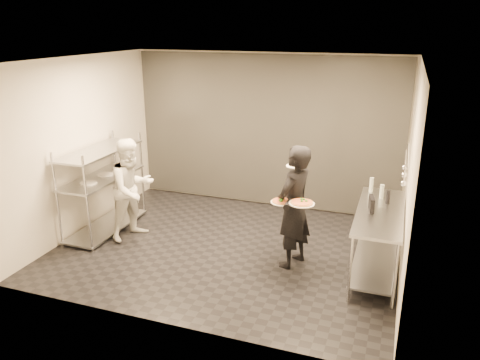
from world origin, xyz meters
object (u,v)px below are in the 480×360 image
(bottle_green, at_px, (371,185))
(bottle_clear, at_px, (382,191))
(prep_counter, at_px, (378,231))
(waiter, at_px, (294,207))
(pizza_plate_near, at_px, (282,201))
(chef, at_px, (132,189))
(bottle_dark, at_px, (388,197))
(salad_plate, at_px, (296,165))
(pos_monitor, at_px, (371,204))
(pass_rack, at_px, (103,185))
(pizza_plate_far, at_px, (302,203))

(bottle_green, height_order, bottle_clear, bottle_green)
(prep_counter, height_order, waiter, waiter)
(pizza_plate_near, bearing_deg, chef, 174.41)
(bottle_green, bearing_deg, bottle_clear, -55.77)
(waiter, distance_m, chef, 2.60)
(chef, bearing_deg, bottle_dark, -62.36)
(pizza_plate_near, relative_size, bottle_clear, 1.47)
(salad_plate, xyz_separation_m, bottle_dark, (1.26, 0.18, -0.39))
(prep_counter, height_order, pos_monitor, pos_monitor)
(prep_counter, xyz_separation_m, salad_plate, (-1.19, 0.11, 0.78))
(pos_monitor, bearing_deg, bottle_dark, 49.04)
(bottle_green, height_order, bottle_dark, bottle_green)
(pizza_plate_near, xyz_separation_m, pos_monitor, (1.14, 0.28, 0.01))
(prep_counter, xyz_separation_m, chef, (-3.73, -0.08, 0.18))
(bottle_green, bearing_deg, salad_plate, -148.88)
(chef, xyz_separation_m, bottle_green, (3.55, 0.80, 0.22))
(pass_rack, relative_size, bottle_clear, 7.99)
(chef, bearing_deg, bottle_green, -55.27)
(pizza_plate_far, height_order, bottle_green, bottle_green)
(chef, xyz_separation_m, pizza_plate_far, (2.75, -0.32, 0.24))
(pass_rack, xyz_separation_m, chef, (0.60, -0.08, 0.04))
(pizza_plate_far, bearing_deg, chef, 173.41)
(pass_rack, xyz_separation_m, prep_counter, (4.33, 0.00, -0.14))
(pizza_plate_far, bearing_deg, pos_monitor, 22.85)
(pass_rack, height_order, prep_counter, pass_rack)
(waiter, xyz_separation_m, salad_plate, (-0.06, 0.25, 0.53))
(prep_counter, relative_size, waiter, 1.03)
(bottle_green, bearing_deg, chef, -167.37)
(prep_counter, height_order, bottle_green, bottle_green)
(pass_rack, distance_m, pos_monitor, 4.22)
(pass_rack, relative_size, bottle_dark, 8.28)
(bottle_dark, bearing_deg, bottle_green, 120.70)
(pos_monitor, bearing_deg, salad_plate, 162.06)
(pizza_plate_far, xyz_separation_m, pos_monitor, (0.86, 0.36, -0.04))
(pos_monitor, xyz_separation_m, bottle_green, (-0.06, 0.75, 0.01))
(pizza_plate_far, relative_size, bottle_clear, 1.68)
(pizza_plate_near, xyz_separation_m, pizza_plate_far, (0.29, -0.08, 0.05))
(pass_rack, height_order, salad_plate, pass_rack)
(prep_counter, height_order, pizza_plate_far, pizza_plate_far)
(salad_plate, relative_size, bottle_clear, 1.31)
(salad_plate, bearing_deg, pos_monitor, -7.66)
(prep_counter, distance_m, bottle_clear, 0.62)
(prep_counter, xyz_separation_m, pizza_plate_far, (-0.98, -0.40, 0.42))
(bottle_clear, xyz_separation_m, bottle_dark, (0.09, -0.19, -0.00))
(pos_monitor, relative_size, bottle_clear, 1.31)
(bottle_green, bearing_deg, waiter, -137.86)
(pos_monitor, bearing_deg, pizza_plate_far, -167.43)
(pass_rack, distance_m, pizza_plate_near, 3.09)
(waiter, distance_m, pizza_plate_far, 0.34)
(pizza_plate_far, xyz_separation_m, bottle_dark, (1.05, 0.69, -0.03))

